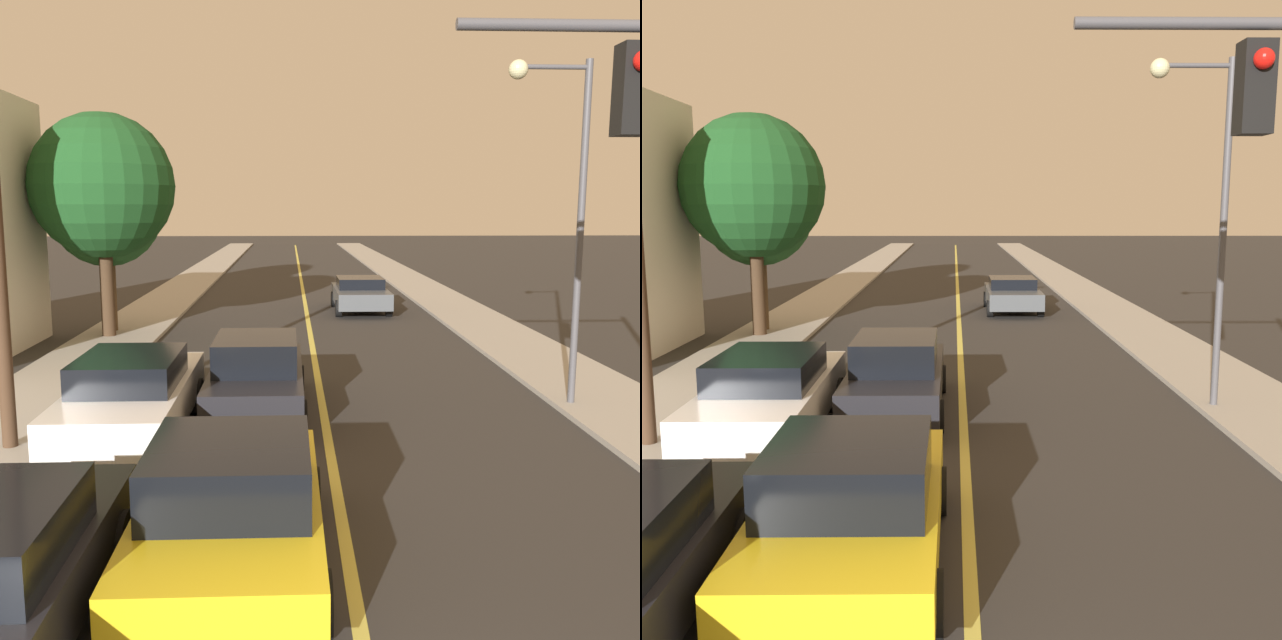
% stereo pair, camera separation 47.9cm
% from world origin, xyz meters
% --- Properties ---
extents(road_surface, '(9.26, 80.00, 0.01)m').
position_xyz_m(road_surface, '(0.00, 36.00, 0.01)').
color(road_surface, '#2D2B28').
rests_on(road_surface, ground).
extents(sidewalk_left, '(2.50, 80.00, 0.12)m').
position_xyz_m(sidewalk_left, '(-5.88, 36.00, 0.06)').
color(sidewalk_left, '#9E998E').
rests_on(sidewalk_left, ground).
extents(sidewalk_right, '(2.50, 80.00, 0.12)m').
position_xyz_m(sidewalk_right, '(5.88, 36.00, 0.06)').
color(sidewalk_right, '#9E998E').
rests_on(sidewalk_right, ground).
extents(car_near_lane_front, '(2.05, 4.33, 1.51)m').
position_xyz_m(car_near_lane_front, '(-1.30, 4.36, 0.76)').
color(car_near_lane_front, gold).
rests_on(car_near_lane_front, ground).
extents(car_near_lane_second, '(1.89, 4.55, 1.53)m').
position_xyz_m(car_near_lane_second, '(-1.30, 10.52, 0.76)').
color(car_near_lane_second, black).
rests_on(car_near_lane_second, ground).
extents(car_outer_lane_second, '(1.95, 4.94, 1.54)m').
position_xyz_m(car_outer_lane_second, '(-3.33, 8.89, 0.80)').
color(car_outer_lane_second, white).
rests_on(car_outer_lane_second, ground).
extents(car_far_oncoming, '(2.09, 4.42, 1.31)m').
position_xyz_m(car_far_oncoming, '(2.08, 24.22, 0.70)').
color(car_far_oncoming, '#474C51').
rests_on(car_far_oncoming, ground).
extents(streetlamp_right, '(1.59, 0.36, 6.60)m').
position_xyz_m(streetlamp_right, '(4.61, 10.55, 4.38)').
color(streetlamp_right, '#47474C').
rests_on(streetlamp_right, ground).
extents(tree_left_near, '(3.46, 3.46, 5.49)m').
position_xyz_m(tree_left_near, '(-6.33, 19.56, 3.86)').
color(tree_left_near, '#4C3823').
rests_on(tree_left_near, ground).
extents(tree_left_far, '(4.27, 4.27, 6.64)m').
position_xyz_m(tree_left_far, '(-6.17, 18.61, 4.60)').
color(tree_left_far, '#3D2B1C').
rests_on(tree_left_far, ground).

